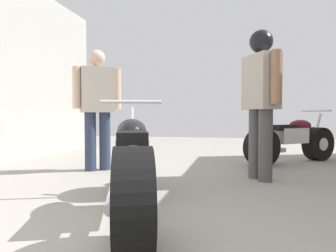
{
  "coord_description": "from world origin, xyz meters",
  "views": [
    {
      "loc": [
        0.66,
        -0.35,
        0.78
      ],
      "look_at": [
        -0.1,
        3.13,
        0.66
      ],
      "focal_mm": 32.23,
      "sensor_mm": 36.0,
      "label": 1
    }
  ],
  "objects": [
    {
      "name": "ground_plane",
      "position": [
        0.0,
        3.13,
        0.0
      ],
      "size": [
        15.0,
        15.0,
        0.0
      ],
      "primitive_type": "plane",
      "color": "#9E998E"
    },
    {
      "name": "motorcycle_maroon_cruiser",
      "position": [
        -0.11,
        1.86,
        0.39
      ],
      "size": [
        0.93,
        1.96,
        0.94
      ],
      "color": "black",
      "rests_on": "ground_plane"
    },
    {
      "name": "motorcycle_black_naked",
      "position": [
        1.58,
        4.96,
        0.36
      ],
      "size": [
        1.61,
        1.37,
        0.89
      ],
      "color": "black",
      "rests_on": "ground_plane"
    },
    {
      "name": "mechanic_with_helmet",
      "position": [
        0.98,
        3.48,
        1.09
      ],
      "size": [
        0.45,
        0.68,
        1.82
      ],
      "color": "#4C4C4C",
      "rests_on": "ground_plane"
    },
    {
      "name": "mechanic_in_blue",
      "position": [
        -1.26,
        3.66,
        0.98
      ],
      "size": [
        0.63,
        0.49,
        1.72
      ],
      "color": "#2D3851",
      "rests_on": "ground_plane"
    }
  ]
}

